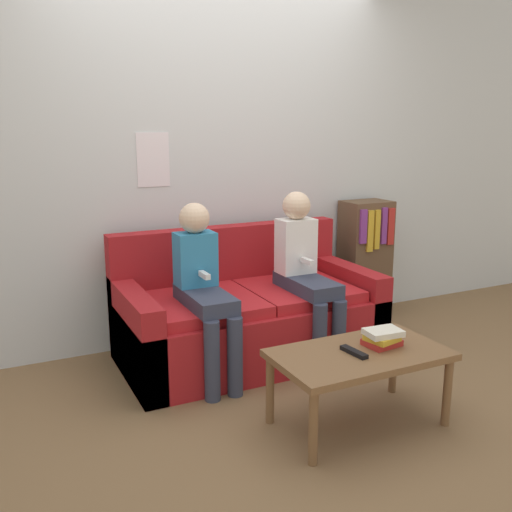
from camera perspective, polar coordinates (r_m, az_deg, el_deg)
name	(u,v)px	position (r m, az deg, el deg)	size (l,w,h in m)	color
ground_plane	(286,388)	(3.47, 3.05, -13.05)	(10.00, 10.00, 0.00)	brown
wall_back	(215,157)	(4.09, -4.13, 9.82)	(8.00, 0.06, 2.60)	silver
couch	(247,316)	(3.82, -0.93, -6.04)	(1.66, 0.86, 0.84)	maroon
coffee_table	(360,360)	(2.99, 10.32, -10.23)	(0.89, 0.50, 0.40)	brown
person_left	(204,283)	(3.40, -5.27, -2.69)	(0.24, 0.58, 1.07)	#33384C
person_right	(305,268)	(3.70, 4.96, -1.17)	(0.24, 0.58, 1.10)	#33384C
tv_remote	(354,352)	(2.93, 9.76, -9.44)	(0.06, 0.17, 0.02)	black
book_stack	(382,338)	(3.05, 12.53, -7.97)	(0.20, 0.17, 0.09)	red
bookshelf	(365,259)	(4.64, 10.82, -0.30)	(0.37, 0.28, 0.94)	brown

